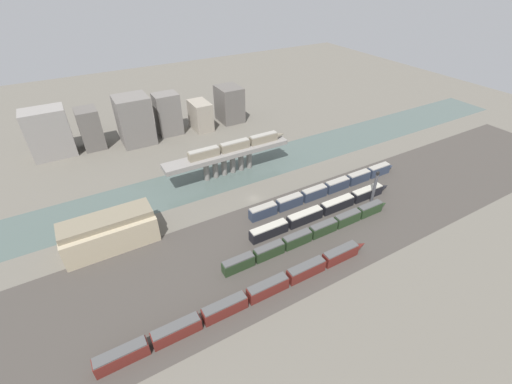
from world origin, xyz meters
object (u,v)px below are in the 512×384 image
object	(u,v)px
train_yard_near	(252,296)
signal_tower	(374,188)
train_yard_outer	(328,188)
train_yard_far	(325,209)
train_on_bridge	(238,145)
train_yard_mid	(313,233)
warehouse_building	(109,231)

from	to	relation	value
train_yard_near	signal_tower	size ratio (longest dim) A/B	6.20
train_yard_outer	signal_tower	size ratio (longest dim) A/B	5.41
train_yard_far	train_on_bridge	bearing A→B (deg)	106.76
train_on_bridge	signal_tower	xyz separation A→B (m)	(31.24, -43.23, -5.69)
train_yard_outer	signal_tower	xyz separation A→B (m)	(10.09, -12.23, 3.97)
train_yard_near	signal_tower	world-z (taller)	signal_tower
train_on_bridge	train_yard_far	bearing A→B (deg)	-73.24
train_yard_mid	warehouse_building	xyz separation A→B (m)	(-55.06, 28.52, 2.98)
warehouse_building	signal_tower	bearing A→B (deg)	-15.64
signal_tower	train_yard_far	bearing A→B (deg)	171.21
train_yard_outer	signal_tower	bearing A→B (deg)	-50.48
train_on_bridge	warehouse_building	xyz separation A→B (m)	(-54.00, -19.37, -6.80)
warehouse_building	signal_tower	world-z (taller)	signal_tower
signal_tower	train_yard_mid	bearing A→B (deg)	-171.21
train_on_bridge	warehouse_building	bearing A→B (deg)	-160.27
train_yard_mid	warehouse_building	world-z (taller)	warehouse_building
train_yard_mid	signal_tower	world-z (taller)	signal_tower
train_yard_outer	train_yard_far	bearing A→B (deg)	-134.20
train_yard_far	signal_tower	size ratio (longest dim) A/B	4.77
train_yard_far	warehouse_building	bearing A→B (deg)	162.46
warehouse_building	train_yard_near	bearing A→B (deg)	-56.22
train_yard_near	warehouse_building	world-z (taller)	warehouse_building
train_yard_near	train_yard_mid	bearing A→B (deg)	21.78
train_yard_near	warehouse_building	size ratio (longest dim) A/B	2.88
train_yard_far	train_yard_outer	distance (m)	12.94
train_yard_mid	warehouse_building	distance (m)	62.08
train_yard_near	train_yard_outer	distance (m)	56.11
train_yard_near	train_yard_far	distance (m)	43.78
train_yard_mid	train_yard_far	size ratio (longest dim) A/B	1.07
train_yard_far	warehouse_building	size ratio (longest dim) A/B	2.21
train_yard_mid	signal_tower	xyz separation A→B (m)	(30.18, 4.66, 4.08)
train_yard_mid	train_yard_near	bearing A→B (deg)	-158.22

